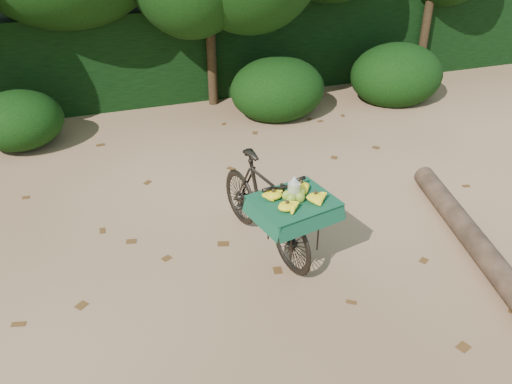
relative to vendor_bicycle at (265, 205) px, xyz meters
name	(u,v)px	position (x,y,z in m)	size (l,w,h in m)	color
ground	(283,268)	(0.06, -0.49, -0.60)	(80.00, 80.00, 0.00)	tan
vendor_bicycle	(265,205)	(0.00, 0.00, 0.00)	(1.10, 2.03, 1.18)	black
fallen_log	(488,259)	(2.32, -1.24, -0.46)	(0.29, 0.29, 3.97)	brown
hedge_backdrop	(175,46)	(0.06, 5.81, 0.30)	(26.00, 1.80, 1.80)	black
tree_row	(142,0)	(-0.59, 5.01, 1.40)	(14.50, 2.00, 4.00)	black
bush_clumps	(225,98)	(0.56, 3.81, -0.15)	(8.80, 1.70, 0.90)	black
leaf_litter	(265,237)	(0.06, 0.16, -0.59)	(7.00, 7.30, 0.01)	#533216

